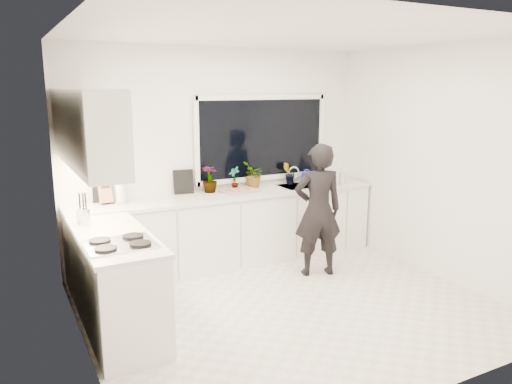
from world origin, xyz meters
TOP-DOWN VIEW (x-y plane):
  - floor at (0.00, 0.00)m, footprint 4.00×3.50m
  - wall_back at (0.00, 1.76)m, footprint 4.00×0.02m
  - wall_left at (-2.01, 0.00)m, footprint 0.02×3.50m
  - wall_right at (2.01, 0.00)m, footprint 0.02×3.50m
  - ceiling at (0.00, 0.00)m, footprint 4.00×3.50m
  - window at (0.60, 1.73)m, footprint 1.80×0.02m
  - base_cabinets_back at (0.00, 1.45)m, footprint 3.92×0.58m
  - base_cabinets_left at (-1.67, 0.35)m, footprint 0.58×1.60m
  - countertop_back at (0.00, 1.44)m, footprint 3.94×0.62m
  - countertop_left at (-1.67, 0.35)m, footprint 0.62×1.60m
  - upper_cabinets at (-1.79, 0.70)m, footprint 0.34×2.10m
  - sink at (1.05, 1.45)m, footprint 0.58×0.42m
  - faucet at (1.05, 1.65)m, footprint 0.03×0.03m
  - stovetop at (-1.69, -0.00)m, footprint 0.56×0.48m
  - person at (0.76, 0.65)m, footprint 0.66×0.53m
  - pizza_tray at (0.12, 1.42)m, footprint 0.49×0.40m
  - pizza at (0.12, 1.42)m, footprint 0.45×0.35m
  - watering_can at (1.24, 1.61)m, footprint 0.18×0.18m
  - paper_towel_roll at (-1.32, 1.55)m, footprint 0.12×0.12m
  - knife_block at (-1.48, 1.59)m, footprint 0.14×0.11m
  - utensil_crock at (-1.85, 0.80)m, footprint 0.15×0.15m
  - picture_frame_large at (-1.50, 1.69)m, footprint 0.22×0.07m
  - picture_frame_small at (-0.52, 1.69)m, footprint 0.25×0.05m
  - herb_plants at (0.30, 1.61)m, footprint 1.37×0.40m
  - soap_bottles at (1.52, 1.30)m, footprint 0.26×0.17m

SIDE VIEW (x-z plane):
  - floor at x=0.00m, z-range -0.02..0.00m
  - base_cabinets_back at x=0.00m, z-range 0.00..0.88m
  - base_cabinets_left at x=-1.67m, z-range 0.00..0.88m
  - person at x=0.76m, z-range 0.00..1.58m
  - sink at x=1.05m, z-range 0.80..0.94m
  - countertop_back at x=0.00m, z-range 0.88..0.92m
  - countertop_left at x=-1.67m, z-range 0.88..0.92m
  - stovetop at x=-1.69m, z-range 0.92..0.95m
  - pizza_tray at x=0.12m, z-range 0.92..0.95m
  - pizza at x=0.12m, z-range 0.95..0.96m
  - watering_can at x=1.24m, z-range 0.92..1.05m
  - utensil_crock at x=-1.85m, z-range 0.92..1.08m
  - faucet at x=1.05m, z-range 0.92..1.14m
  - knife_block at x=-1.48m, z-range 0.92..1.14m
  - paper_towel_roll at x=-1.32m, z-range 0.92..1.18m
  - picture_frame_large at x=-1.50m, z-range 0.92..1.20m
  - soap_bottles at x=1.52m, z-range 0.90..1.22m
  - picture_frame_small at x=-0.52m, z-range 0.92..1.22m
  - herb_plants at x=0.30m, z-range 0.91..1.26m
  - wall_back at x=0.00m, z-range 0.00..2.70m
  - wall_left at x=-2.01m, z-range 0.00..2.70m
  - wall_right at x=2.01m, z-range 0.00..2.70m
  - window at x=0.60m, z-range 1.05..2.05m
  - upper_cabinets at x=-1.79m, z-range 1.50..2.20m
  - ceiling at x=0.00m, z-range 2.70..2.72m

